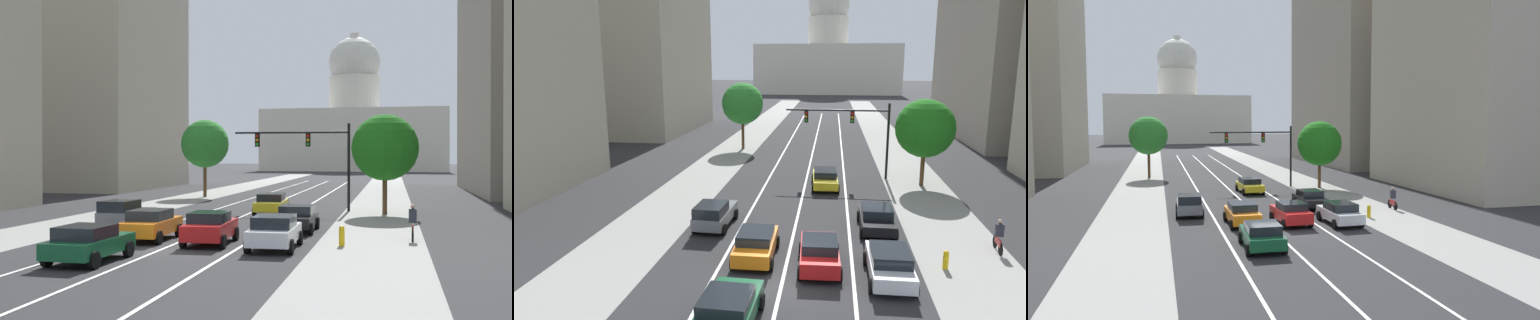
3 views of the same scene
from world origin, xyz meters
The scene contains 20 objects.
ground_plane centered at (0.00, 40.00, 0.00)m, with size 400.00×400.00×0.00m, color #2B2B2D.
sidewalk_left centered at (-8.65, 35.00, 0.01)m, with size 4.85×130.00×0.01m, color gray.
sidewalk_right centered at (8.65, 35.00, 0.01)m, with size 4.85×130.00×0.01m, color gray.
lane_stripe_left centered at (-3.11, 25.00, 0.01)m, with size 0.16×90.00×0.01m, color white.
lane_stripe_center centered at (0.00, 25.00, 0.01)m, with size 0.16×90.00×0.01m, color white.
lane_stripe_right centered at (3.11, 25.00, 0.01)m, with size 0.16×90.00×0.01m, color white.
office_tower_far_right centered at (26.79, 44.92, 16.51)m, with size 18.77×29.21×32.96m.
capitol_building centered at (0.00, 133.52, 10.47)m, with size 44.15×24.11×34.53m.
car_orange centered at (-1.56, 2.61, 0.77)m, with size 2.04×4.15×1.46m.
car_red centered at (1.56, 1.95, 0.77)m, with size 2.13×4.09×1.47m.
car_white centered at (4.67, 1.15, 0.77)m, with size 2.06×4.24×1.45m.
car_gray centered at (-4.68, 6.59, 0.82)m, with size 2.05×4.10×1.60m.
car_black centered at (4.67, 7.44, 0.72)m, with size 2.06×4.16×1.37m.
car_green centered at (-1.56, -3.55, 0.74)m, with size 2.21×4.08×1.41m.
car_yellow centered at (1.56, 16.39, 0.75)m, with size 2.22×4.57×1.41m.
traffic_signal_mast centered at (3.79, 19.72, 4.46)m, with size 8.44×0.39×6.27m.
fire_hydrant centered at (7.41, 2.58, 0.46)m, with size 0.26×0.35×0.91m.
cyclist centered at (10.52, 5.04, 0.85)m, with size 0.38×1.70×1.72m.
street_tree_near_right centered at (9.07, 18.01, 4.52)m, with size 4.51×4.51×6.78m.
street_tree_mid_left centered at (-7.84, 31.61, 5.06)m, with size 4.55×4.55×7.35m.
Camera 3 is at (-6.79, -27.88, 6.68)m, focal length 33.63 mm.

